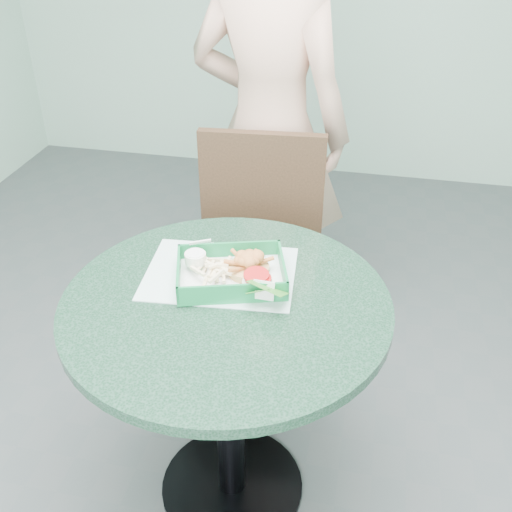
% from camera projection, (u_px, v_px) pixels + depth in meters
% --- Properties ---
extents(floor, '(4.00, 5.00, 0.02)m').
position_uv_depth(floor, '(232.00, 487.00, 1.96)').
color(floor, '#303335').
rests_on(floor, ground).
extents(cafe_table, '(0.85, 0.85, 0.75)m').
position_uv_depth(cafe_table, '(228.00, 354.00, 1.64)').
color(cafe_table, black).
rests_on(cafe_table, floor).
extents(dining_chair, '(0.46, 0.46, 0.93)m').
position_uv_depth(dining_chair, '(255.00, 247.00, 2.19)').
color(dining_chair, brown).
rests_on(dining_chair, floor).
extents(diner_person, '(0.79, 0.60, 1.97)m').
position_uv_depth(diner_person, '(270.00, 100.00, 2.20)').
color(diner_person, tan).
rests_on(diner_person, floor).
extents(placemat, '(0.43, 0.33, 0.00)m').
position_uv_depth(placemat, '(221.00, 279.00, 1.64)').
color(placemat, silver).
rests_on(placemat, cafe_table).
extents(food_basket, '(0.28, 0.21, 0.06)m').
position_uv_depth(food_basket, '(231.00, 282.00, 1.60)').
color(food_basket, '#13783E').
rests_on(food_basket, placemat).
extents(crab_sandwich, '(0.11, 0.11, 0.07)m').
position_uv_depth(crab_sandwich, '(250.00, 271.00, 1.59)').
color(crab_sandwich, tan).
rests_on(crab_sandwich, food_basket).
extents(fries_pile, '(0.12, 0.12, 0.04)m').
position_uv_depth(fries_pile, '(215.00, 271.00, 1.61)').
color(fries_pile, '#FFE7B4').
rests_on(fries_pile, food_basket).
extents(sauce_ramekin, '(0.06, 0.06, 0.03)m').
position_uv_depth(sauce_ramekin, '(202.00, 258.00, 1.64)').
color(sauce_ramekin, white).
rests_on(sauce_ramekin, food_basket).
extents(garnish_cup, '(0.12, 0.12, 0.05)m').
position_uv_depth(garnish_cup, '(252.00, 294.00, 1.52)').
color(garnish_cup, white).
rests_on(garnish_cup, food_basket).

